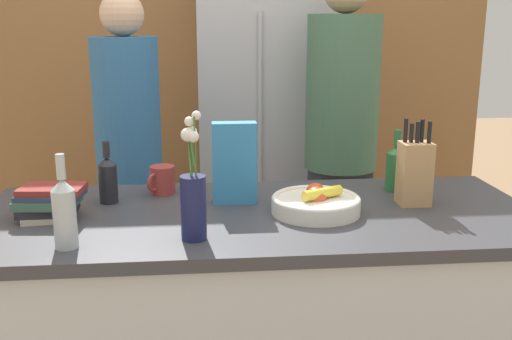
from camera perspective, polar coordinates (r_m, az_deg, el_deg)
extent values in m
cube|color=silver|center=(2.17, 0.25, -15.69)|extent=(1.77, 0.74, 0.84)
cube|color=#38383D|center=(1.99, 0.26, -4.59)|extent=(1.85, 0.77, 0.04)
cube|color=olive|center=(3.60, -2.49, 10.91)|extent=(3.05, 0.12, 2.60)
cube|color=#B7B7BC|center=(3.29, 0.75, 4.21)|extent=(0.71, 0.60, 1.87)
cylinder|color=#B7B7BC|center=(2.96, 0.39, 4.92)|extent=(0.02, 0.02, 1.03)
cylinder|color=silver|center=(1.98, 5.71, -3.42)|extent=(0.29, 0.29, 0.05)
torus|color=silver|center=(1.97, 5.73, -2.75)|extent=(0.29, 0.29, 0.02)
sphere|color=#C64C23|center=(2.03, 5.69, -2.15)|extent=(0.07, 0.07, 0.07)
sphere|color=#C64C23|center=(1.97, 5.72, -2.60)|extent=(0.07, 0.07, 0.07)
cylinder|color=yellow|center=(1.97, 6.34, -2.19)|extent=(0.14, 0.10, 0.03)
cube|color=tan|center=(2.11, 14.86, -0.35)|extent=(0.10, 0.09, 0.22)
cylinder|color=black|center=(2.08, 14.06, 3.56)|extent=(0.01, 0.01, 0.09)
cylinder|color=black|center=(2.08, 14.59, 3.31)|extent=(0.01, 0.01, 0.08)
cylinder|color=black|center=(2.08, 15.13, 3.36)|extent=(0.01, 0.01, 0.08)
cylinder|color=black|center=(2.09, 15.53, 3.49)|extent=(0.01, 0.01, 0.09)
cylinder|color=black|center=(2.08, 16.18, 3.33)|extent=(0.01, 0.01, 0.08)
cylinder|color=#191E4C|center=(1.73, -5.97, -3.61)|extent=(0.07, 0.07, 0.19)
cylinder|color=#477538|center=(1.68, -5.82, 2.28)|extent=(0.01, 0.03, 0.17)
sphere|color=white|center=(1.67, -5.71, 5.21)|extent=(0.03, 0.03, 0.03)
cylinder|color=#477538|center=(1.69, -6.10, 1.53)|extent=(0.01, 0.01, 0.13)
sphere|color=white|center=(1.68, -6.15, 3.66)|extent=(0.03, 0.03, 0.03)
cylinder|color=#477538|center=(1.69, -6.24, 2.00)|extent=(0.01, 0.01, 0.16)
sphere|color=white|center=(1.67, -6.39, 4.63)|extent=(0.03, 0.03, 0.03)
cylinder|color=#477538|center=(1.69, -6.34, 1.37)|extent=(0.01, 0.02, 0.12)
sphere|color=white|center=(1.67, -6.54, 3.36)|extent=(0.04, 0.04, 0.04)
cylinder|color=#477538|center=(1.68, -6.01, 1.27)|extent=(0.02, 0.01, 0.12)
sphere|color=white|center=(1.66, -6.00, 3.18)|extent=(0.03, 0.03, 0.03)
cube|color=teal|center=(2.05, -2.07, 0.68)|extent=(0.15, 0.06, 0.28)
cylinder|color=#99332D|center=(2.21, -8.89, -0.92)|extent=(0.09, 0.09, 0.10)
torus|color=#99332D|center=(2.17, -9.72, -1.17)|extent=(0.05, 0.06, 0.07)
cube|color=#B7A88E|center=(2.03, -19.09, -4.15)|extent=(0.17, 0.15, 0.02)
cube|color=#232328|center=(2.03, -19.17, -3.57)|extent=(0.19, 0.13, 0.03)
cube|color=#3D6047|center=(2.01, -19.24, -2.89)|extent=(0.20, 0.16, 0.03)
cube|color=#2D334C|center=(2.01, -18.94, -2.24)|extent=(0.21, 0.15, 0.02)
cube|color=maroon|center=(2.01, -18.85, -1.73)|extent=(0.21, 0.14, 0.02)
cylinder|color=#286633|center=(2.28, 13.17, -0.16)|extent=(0.07, 0.07, 0.14)
cone|color=#286633|center=(2.26, 13.29, 1.92)|extent=(0.07, 0.07, 0.03)
cylinder|color=#286633|center=(2.25, 13.35, 3.00)|extent=(0.03, 0.03, 0.06)
cylinder|color=#B2BCC1|center=(1.74, -17.74, -4.49)|extent=(0.06, 0.06, 0.17)
cone|color=#B2BCC1|center=(1.71, -17.99, -1.34)|extent=(0.06, 0.06, 0.03)
cylinder|color=#B2BCC1|center=(1.70, -18.12, 0.31)|extent=(0.02, 0.02, 0.07)
cylinder|color=black|center=(2.13, -13.90, -1.28)|extent=(0.06, 0.06, 0.13)
cone|color=black|center=(2.11, -14.03, 0.82)|extent=(0.06, 0.06, 0.03)
cylinder|color=black|center=(2.10, -14.09, 1.92)|extent=(0.02, 0.02, 0.06)
cube|color=#383842|center=(2.90, -11.44, -8.68)|extent=(0.23, 0.16, 0.78)
cylinder|color=#2D6093|center=(2.71, -12.18, 5.42)|extent=(0.29, 0.29, 0.65)
sphere|color=#DBAD89|center=(2.68, -12.66, 14.31)|extent=(0.19, 0.19, 0.19)
cube|color=#383842|center=(2.95, 7.73, -7.61)|extent=(0.28, 0.21, 0.83)
cylinder|color=#42664C|center=(2.76, 8.25, 7.27)|extent=(0.33, 0.33, 0.69)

